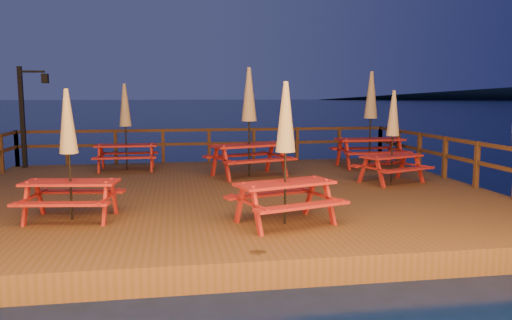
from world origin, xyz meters
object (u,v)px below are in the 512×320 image
object	(u,v)px
lamp_post	(27,108)
picnic_table_2	(393,135)
picnic_table_1	(126,126)
picnic_table_0	(371,118)

from	to	relation	value
lamp_post	picnic_table_2	world-z (taller)	lamp_post
lamp_post	picnic_table_2	distance (m)	10.50
picnic_table_1	picnic_table_2	xyz separation A→B (m)	(6.68, -3.20, -0.11)
lamp_post	picnic_table_1	bearing A→B (deg)	-19.68
picnic_table_0	picnic_table_1	world-z (taller)	picnic_table_0
lamp_post	picnic_table_0	bearing A→B (deg)	-8.67
lamp_post	picnic_table_0	world-z (taller)	lamp_post
lamp_post	picnic_table_1	world-z (taller)	lamp_post
lamp_post	picnic_table_0	distance (m)	10.23
lamp_post	picnic_table_2	xyz separation A→B (m)	(9.59, -4.24, -0.61)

